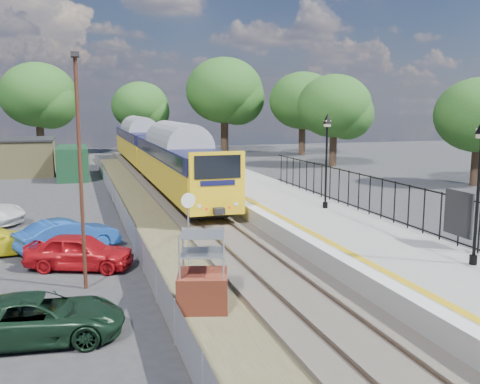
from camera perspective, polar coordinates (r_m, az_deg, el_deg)
name	(u,v)px	position (r m, az deg, el deg)	size (l,w,h in m)	color
ground	(265,271)	(19.36, 2.73, -8.40)	(120.00, 120.00, 0.00)	#2D2D30
track_bed	(194,217)	(28.23, -4.93, -2.63)	(5.90, 80.00, 0.29)	#473F38
platform	(289,211)	(27.97, 5.20, -2.00)	(5.00, 70.00, 0.90)	gray
platform_edge	(251,204)	(27.17, 1.20, -1.31)	(0.90, 70.00, 0.01)	silver
victorian_lamp_north	(327,139)	(26.13, 9.25, 5.65)	(0.44, 0.44, 4.60)	black
palisade_fence	(391,201)	(23.79, 15.85, -0.89)	(0.12, 26.00, 2.00)	black
wire_fence	(118,203)	(29.87, -12.91, -1.19)	(0.06, 52.00, 1.20)	#999EA3
outbuilding	(18,158)	(48.94, -22.64, 3.38)	(10.80, 10.10, 3.12)	#948653
tree_line	(146,99)	(59.84, -10.04, 9.74)	(56.80, 43.80, 11.88)	#332319
train	(154,149)	(44.97, -9.18, 4.57)	(2.82, 40.83, 3.51)	yellow
brick_plinth	(203,273)	(15.55, -4.01, -8.58)	(1.76, 1.76, 2.31)	#983D26
speed_sign	(188,217)	(19.50, -5.54, -2.65)	(0.55, 0.15, 2.75)	#999EA3
carpark_lamp	(80,159)	(17.39, -16.72, 3.44)	(0.25, 0.50, 7.45)	#482518
car_green	(38,318)	(14.64, -20.78, -12.46)	(1.97, 4.27, 1.19)	black
car_red	(79,251)	(20.22, -16.75, -6.10)	(1.54, 3.84, 1.31)	#B41016
car_blue	(68,236)	(22.71, -17.89, -4.46)	(1.41, 4.06, 1.34)	#1B4BA5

